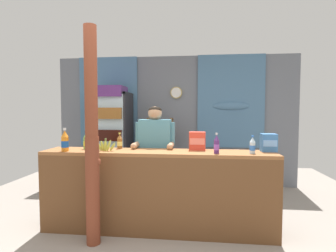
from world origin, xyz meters
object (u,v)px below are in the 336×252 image
object	(u,v)px
timber_post	(92,141)
banana_bunch	(105,146)
soda_bottle_orange_soda	(65,141)
snack_box_crackers	(197,141)
soda_bottle_water	(252,146)
soda_bottle_iced_tea	(120,142)
soda_bottle_lime_soda	(86,141)
snack_box_biscuit	(268,143)
plastic_lawn_chair	(225,170)
shopkeeper	(155,148)
drink_fridge	(112,134)
bottle_shelf_rack	(160,152)
stall_counter	(156,186)
soda_bottle_grape_soda	(217,145)

from	to	relation	value
timber_post	banana_bunch	bearing A→B (deg)	84.96
soda_bottle_orange_soda	snack_box_crackers	size ratio (longest dim) A/B	1.25
soda_bottle_water	snack_box_crackers	size ratio (longest dim) A/B	0.93
soda_bottle_water	soda_bottle_iced_tea	size ratio (longest dim) A/B	1.01
soda_bottle_lime_soda	snack_box_biscuit	distance (m)	2.29
plastic_lawn_chair	soda_bottle_iced_tea	world-z (taller)	soda_bottle_iced_tea
shopkeeper	soda_bottle_lime_soda	size ratio (longest dim) A/B	6.60
soda_bottle_iced_tea	snack_box_crackers	distance (m)	1.01
soda_bottle_iced_tea	snack_box_crackers	world-z (taller)	snack_box_crackers
timber_post	soda_bottle_iced_tea	xyz separation A→B (m)	(0.15, 0.56, -0.07)
snack_box_biscuit	banana_bunch	size ratio (longest dim) A/B	0.80
soda_bottle_lime_soda	banana_bunch	xyz separation A→B (m)	(0.30, -0.14, -0.04)
soda_bottle_iced_tea	banana_bunch	distance (m)	0.25
soda_bottle_water	snack_box_biscuit	size ratio (longest dim) A/B	0.98
timber_post	soda_bottle_water	bearing A→B (deg)	10.89
drink_fridge	soda_bottle_lime_soda	bearing A→B (deg)	-83.42
soda_bottle_orange_soda	bottle_shelf_rack	bearing A→B (deg)	64.88
stall_counter	bottle_shelf_rack	size ratio (longest dim) A/B	2.09
drink_fridge	banana_bunch	world-z (taller)	drink_fridge
bottle_shelf_rack	plastic_lawn_chair	bearing A→B (deg)	-22.27
soda_bottle_water	drink_fridge	bearing A→B (deg)	142.65
bottle_shelf_rack	snack_box_biscuit	world-z (taller)	bottle_shelf_rack
soda_bottle_grape_soda	soda_bottle_iced_tea	bearing A→B (deg)	167.95
bottle_shelf_rack	soda_bottle_lime_soda	size ratio (longest dim) A/B	5.76
soda_bottle_water	snack_box_crackers	xyz separation A→B (m)	(-0.64, 0.21, 0.02)
shopkeeper	plastic_lawn_chair	bearing A→B (deg)	41.33
soda_bottle_lime_soda	snack_box_crackers	bearing A→B (deg)	3.21
snack_box_biscuit	snack_box_crackers	size ratio (longest dim) A/B	0.95
soda_bottle_iced_tea	drink_fridge	bearing A→B (deg)	111.92
stall_counter	soda_bottle_grape_soda	world-z (taller)	soda_bottle_grape_soda
bottle_shelf_rack	timber_post	bearing A→B (deg)	-101.70
bottle_shelf_rack	soda_bottle_water	bearing A→B (deg)	-53.88
soda_bottle_iced_tea	soda_bottle_water	bearing A→B (deg)	-7.48
stall_counter	snack_box_biscuit	size ratio (longest dim) A/B	13.19
shopkeeper	soda_bottle_water	size ratio (longest dim) A/B	7.36
soda_bottle_orange_soda	soda_bottle_grape_soda	distance (m)	1.83
bottle_shelf_rack	shopkeeper	bearing A→B (deg)	-84.87
timber_post	shopkeeper	bearing A→B (deg)	53.69
shopkeeper	soda_bottle_orange_soda	distance (m)	1.16
shopkeeper	soda_bottle_orange_soda	size ratio (longest dim) A/B	5.47
drink_fridge	snack_box_biscuit	distance (m)	2.91
drink_fridge	snack_box_biscuit	bearing A→B (deg)	-31.83
soda_bottle_water	soda_bottle_lime_soda	distance (m)	2.07
soda_bottle_grape_soda	snack_box_biscuit	distance (m)	0.68
stall_counter	timber_post	distance (m)	0.92
soda_bottle_water	shopkeeper	bearing A→B (deg)	160.06
soda_bottle_lime_soda	snack_box_biscuit	bearing A→B (deg)	1.31
drink_fridge	bottle_shelf_rack	world-z (taller)	drink_fridge
bottle_shelf_rack	shopkeeper	xyz separation A→B (m)	(0.13, -1.39, 0.28)
soda_bottle_grape_soda	snack_box_crackers	bearing A→B (deg)	131.27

